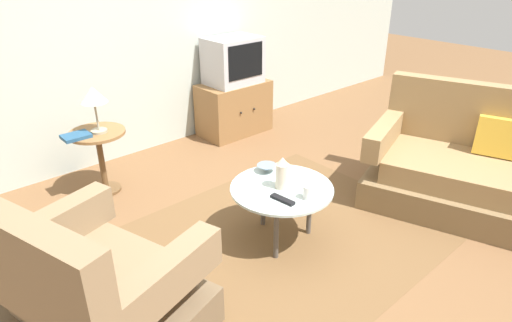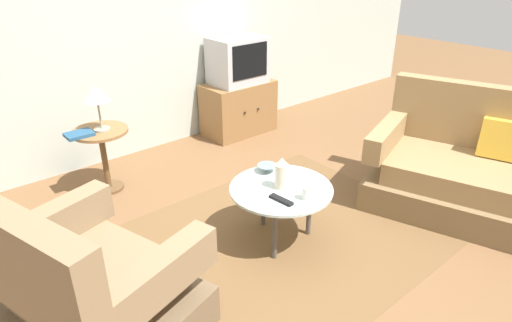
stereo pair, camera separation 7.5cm
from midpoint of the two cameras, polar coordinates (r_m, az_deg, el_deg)
The scene contains 15 objects.
ground_plane at distance 3.23m, azimuth 4.01°, elevation -11.04°, with size 16.00×16.00×0.00m, color brown.
back_wall at distance 4.50m, azimuth -17.67°, elevation 17.30°, with size 9.00×0.12×2.70m, color #B2BCB2.
area_rug at distance 3.31m, azimuth 2.50°, elevation -9.92°, with size 2.32×1.86×0.00m, color brown.
armchair at distance 2.54m, azimuth -20.88°, elevation -15.89°, with size 1.05×1.15×0.94m.
couch at distance 3.94m, azimuth 25.27°, elevation -1.17°, with size 1.33×1.71×0.95m.
coffee_table at distance 3.10m, azimuth 2.67°, elevation -4.03°, with size 0.72×0.72×0.43m.
side_table at distance 3.96m, azimuth -20.06°, elevation 1.46°, with size 0.46×0.46×0.56m.
tv_stand at distance 5.04m, azimuth -3.26°, elevation 6.84°, with size 0.79×0.47×0.58m.
television at distance 4.89m, azimuth -3.44°, elevation 12.83°, with size 0.57×0.43×0.49m.
table_lamp at distance 3.79m, azimuth -20.81°, elevation 7.74°, with size 0.22×0.22×0.38m.
vase at distance 3.02m, azimuth 2.70°, elevation -1.58°, with size 0.09×0.09×0.23m.
mug at distance 2.94m, azimuth 6.11°, elevation -4.01°, with size 0.12×0.07×0.09m.
bowl at distance 3.27m, azimuth 0.75°, elevation -0.94°, with size 0.15×0.15×0.05m.
tv_remote_dark at distance 2.91m, azimuth 2.78°, elevation -5.03°, with size 0.06×0.18×0.02m.
book at distance 3.83m, azimuth -22.75°, elevation 2.97°, with size 0.21×0.16×0.03m.
Camera 1 is at (-1.91, -1.74, 1.94)m, focal length 30.98 mm.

